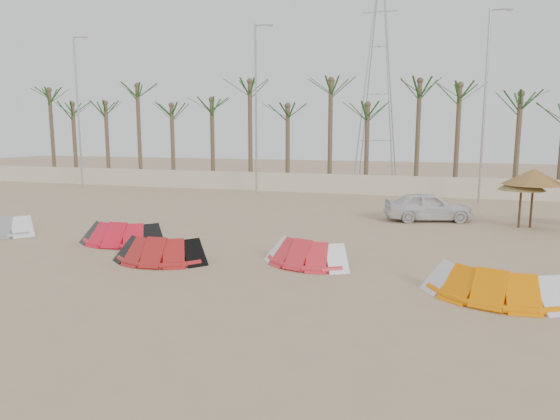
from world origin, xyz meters
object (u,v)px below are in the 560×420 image
(kite_red_right, at_px, (307,251))
(kite_orange, at_px, (492,281))
(kite_red_mid, at_px, (164,248))
(car, at_px, (428,206))
(parasol_mid, at_px, (534,177))
(parasol_left, at_px, (522,182))
(kite_red_left, at_px, (126,232))

(kite_red_right, relative_size, kite_orange, 0.87)
(kite_red_right, bearing_deg, kite_red_mid, -166.89)
(car, bearing_deg, kite_orange, 172.86)
(kite_orange, bearing_deg, parasol_mid, 76.15)
(kite_red_mid, distance_m, parasol_left, 15.46)
(car, bearing_deg, parasol_left, -115.10)
(parasol_mid, distance_m, car, 4.64)
(kite_red_left, bearing_deg, parasol_mid, 27.33)
(kite_red_right, xyz_separation_m, parasol_left, (7.42, 8.59, 1.59))
(kite_orange, bearing_deg, kite_red_right, 161.51)
(parasol_left, bearing_deg, kite_red_mid, -141.14)
(parasol_left, height_order, parasol_mid, parasol_mid)
(kite_red_left, height_order, car, car)
(kite_red_mid, distance_m, car, 13.07)
(parasol_mid, bearing_deg, parasol_left, -160.52)
(parasol_left, bearing_deg, kite_orange, -101.52)
(kite_orange, relative_size, parasol_left, 1.56)
(parasol_left, bearing_deg, kite_red_right, -130.85)
(kite_red_left, bearing_deg, kite_orange, -11.93)
(parasol_left, bearing_deg, kite_red_left, -152.43)
(kite_red_mid, bearing_deg, kite_red_right, 13.11)
(kite_red_mid, relative_size, kite_red_right, 0.98)
(kite_red_left, distance_m, kite_orange, 12.91)
(kite_red_mid, bearing_deg, car, 51.66)
(kite_red_mid, xyz_separation_m, kite_red_right, (4.55, 1.06, -0.00))
(kite_orange, relative_size, parasol_mid, 1.41)
(kite_red_mid, height_order, parasol_mid, parasol_mid)
(kite_red_left, height_order, parasol_left, parasol_left)
(kite_orange, height_order, car, car)
(parasol_mid, bearing_deg, car, 174.33)
(kite_red_mid, xyz_separation_m, kite_orange, (9.86, -0.72, 0.00))
(kite_red_right, height_order, kite_orange, same)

